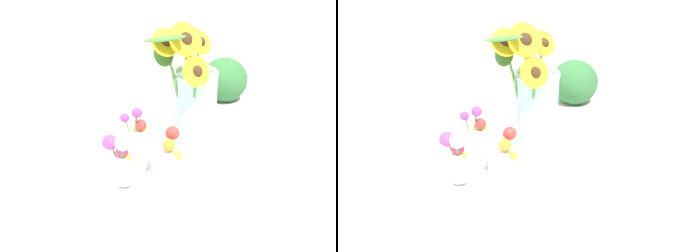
{
  "view_description": "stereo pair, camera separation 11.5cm",
  "coord_description": "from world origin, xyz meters",
  "views": [
    {
      "loc": [
        -0.71,
        -0.67,
        0.66
      ],
      "look_at": [
        -0.01,
        0.1,
        0.15
      ],
      "focal_mm": 50.0,
      "sensor_mm": 36.0,
      "label": 1
    },
    {
      "loc": [
        -0.62,
        -0.74,
        0.66
      ],
      "look_at": [
        -0.01,
        0.1,
        0.15
      ],
      "focal_mm": 50.0,
      "sensor_mm": 36.0,
      "label": 2
    }
  ],
  "objects": [
    {
      "name": "potted_plant",
      "position": [
        0.33,
        0.22,
        0.12
      ],
      "size": [
        0.14,
        0.14,
        0.22
      ],
      "color": "beige",
      "rests_on": "ground_plane"
    },
    {
      "name": "vase_small_center",
      "position": [
        -0.03,
        0.08,
        0.07
      ],
      "size": [
        0.08,
        0.08,
        0.14
      ],
      "color": "white",
      "rests_on": "serving_tray"
    },
    {
      "name": "vase_small_back",
      "position": [
        -0.05,
        0.18,
        0.08
      ],
      "size": [
        0.07,
        0.07,
        0.17
      ],
      "color": "white",
      "rests_on": "serving_tray"
    },
    {
      "name": "vase_bulb_right",
      "position": [
        -0.14,
        0.13,
        0.08
      ],
      "size": [
        0.07,
        0.08,
        0.15
      ],
      "color": "white",
      "rests_on": "serving_tray"
    },
    {
      "name": "serving_tray",
      "position": [
        -0.01,
        0.1,
        0.01
      ],
      "size": [
        0.41,
        0.41,
        0.02
      ],
      "color": "white",
      "rests_on": "ground_plane"
    },
    {
      "name": "mason_jar_sunflowers",
      "position": [
        0.09,
        0.11,
        0.17
      ],
      "size": [
        0.21,
        0.17,
        0.38
      ],
      "color": "#9ED1D6",
      "rests_on": "serving_tray"
    },
    {
      "name": "ground_plane",
      "position": [
        0.0,
        0.0,
        0.0
      ],
      "size": [
        6.0,
        6.0,
        0.0
      ],
      "primitive_type": "plane",
      "color": "silver"
    }
  ]
}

